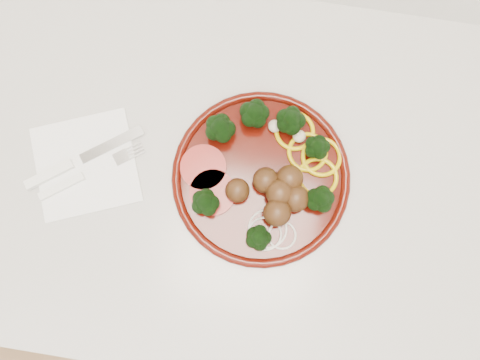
# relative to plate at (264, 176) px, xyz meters

# --- Properties ---
(counter) EXTENTS (2.40, 0.60, 0.90)m
(counter) POSITION_rel_plate_xyz_m (-0.24, -0.00, -0.47)
(counter) COLOR silver
(counter) RESTS_ON ground
(plate) EXTENTS (0.27, 0.27, 0.06)m
(plate) POSITION_rel_plate_xyz_m (0.00, 0.00, 0.00)
(plate) COLOR #3E0A04
(plate) RESTS_ON counter
(napkin) EXTENTS (0.19, 0.19, 0.00)m
(napkin) POSITION_rel_plate_xyz_m (-0.27, -0.02, -0.02)
(napkin) COLOR white
(napkin) RESTS_ON counter
(knife) EXTENTS (0.16, 0.13, 0.01)m
(knife) POSITION_rel_plate_xyz_m (-0.29, -0.03, -0.01)
(knife) COLOR silver
(knife) RESTS_ON napkin
(fork) EXTENTS (0.14, 0.11, 0.01)m
(fork) POSITION_rel_plate_xyz_m (-0.28, -0.05, -0.01)
(fork) COLOR white
(fork) RESTS_ON napkin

